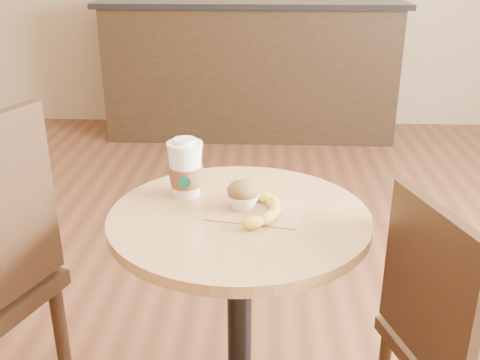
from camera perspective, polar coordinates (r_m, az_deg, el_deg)
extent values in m
cylinder|color=black|center=(1.69, -0.07, -14.95)|extent=(0.07, 0.07, 0.72)
cylinder|color=tan|center=(1.50, -0.07, -3.95)|extent=(0.70, 0.70, 0.03)
cylinder|color=#321F11|center=(1.88, -17.48, -16.29)|extent=(0.04, 0.04, 0.52)
cube|color=#321F11|center=(1.64, 22.84, -16.02)|extent=(0.48, 0.48, 0.04)
cube|color=#321F11|center=(1.42, 18.64, -10.11)|extent=(0.14, 0.35, 0.40)
cube|color=black|center=(4.49, 1.10, 10.91)|extent=(2.20, 0.60, 1.00)
cube|color=black|center=(4.42, 1.15, 17.53)|extent=(2.30, 0.65, 0.04)
cube|color=#AD7A53|center=(1.51, 1.66, -3.04)|extent=(0.27, 0.22, 0.00)
cylinder|color=white|center=(1.56, -5.65, 3.58)|extent=(0.10, 0.10, 0.01)
cylinder|color=white|center=(1.55, -5.67, 3.99)|extent=(0.06, 0.06, 0.01)
cylinder|color=#085235|center=(1.54, -5.65, -0.24)|extent=(0.03, 0.00, 0.03)
ellipsoid|color=brown|center=(1.50, 0.30, -1.08)|extent=(0.09, 0.09, 0.06)
ellipsoid|color=beige|center=(1.49, 0.31, -0.46)|extent=(0.03, 0.03, 0.02)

